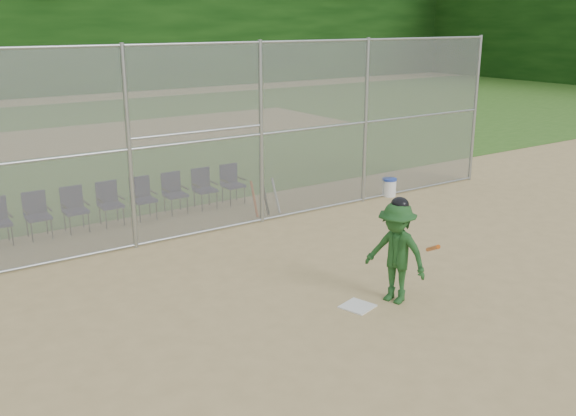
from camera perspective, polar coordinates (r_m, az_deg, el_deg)
ground at (r=10.27m, az=8.01°, el=-9.19°), size 100.00×100.00×0.00m
grass_strip at (r=25.94m, az=-19.84°, el=5.71°), size 100.00×100.00×0.00m
dirt_patch_far at (r=25.94m, az=-19.84°, el=5.71°), size 24.00×24.00×0.00m
backstop_fence at (r=13.57m, az=-6.01°, el=6.41°), size 16.09×0.09×4.00m
home_plate at (r=10.41m, az=6.20°, el=-8.69°), size 0.57×0.57×0.02m
batter_at_plate at (r=10.39m, az=9.60°, el=-3.89°), size 1.11×1.35×1.75m
water_cooler at (r=16.79m, az=8.99°, el=1.85°), size 0.37×0.37×0.47m
spare_bats at (r=15.01m, az=-2.05°, el=0.97°), size 0.66×0.38×0.82m
chair_1 at (r=14.31m, az=-21.33°, el=-0.66°), size 0.54×0.52×0.96m
chair_2 at (r=14.49m, az=-18.36°, el=-0.16°), size 0.54×0.52×0.96m
chair_3 at (r=14.70m, az=-15.47°, el=0.32°), size 0.54×0.52×0.96m
chair_4 at (r=14.96m, az=-12.67°, el=0.80°), size 0.54×0.52×0.96m
chair_5 at (r=15.25m, az=-9.97°, el=1.25°), size 0.54×0.52×0.96m
chair_6 at (r=15.57m, az=-7.37°, el=1.68°), size 0.54×0.52×0.96m
chair_7 at (r=15.92m, az=-4.89°, el=2.09°), size 0.54×0.52×0.96m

